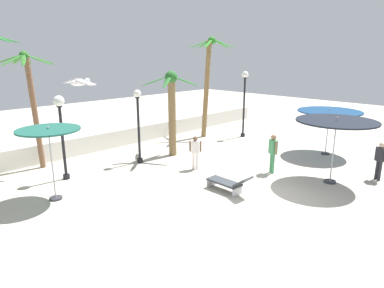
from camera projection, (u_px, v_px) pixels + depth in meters
The scene contains 16 objects.
ground_plane at pixel (257, 197), 12.42m from camera, with size 56.00×56.00×0.00m, color beige.
boundary_wall at pixel (112, 139), 18.88m from camera, with size 25.20×0.30×0.96m, color silver.
patio_umbrella_0 at pixel (330, 112), 17.20m from camera, with size 3.17×3.17×2.44m.
patio_umbrella_1 at pixel (336, 123), 13.22m from camera, with size 3.11×3.11×2.74m.
patio_umbrella_2 at pixel (49, 134), 11.65m from camera, with size 2.15×2.15×2.71m.
palm_tree_0 at pixel (208, 77), 20.84m from camera, with size 2.84×2.82×6.14m.
palm_tree_1 at pixel (31, 94), 14.77m from camera, with size 2.47×2.51×5.25m.
palm_tree_2 at pixel (172, 104), 16.96m from camera, with size 2.88×2.81×4.31m.
lamp_post_0 at pixel (138, 119), 15.90m from camera, with size 0.36×0.36×3.52m.
lamp_post_2 at pixel (244, 95), 20.88m from camera, with size 0.40×0.40×4.10m.
lamp_post_3 at pixel (61, 122), 13.65m from camera, with size 0.44×0.44×3.52m.
lounge_chair_0 at pixel (229, 183), 12.79m from camera, with size 0.59×1.89×0.84m.
guest_0 at pixel (195, 150), 15.25m from camera, with size 0.42×0.44×1.54m.
guest_1 at pixel (273, 150), 14.72m from camera, with size 0.38×0.51×1.75m.
guest_2 at pixel (380, 157), 13.91m from camera, with size 0.38×0.50×1.63m.
seagull_1 at pixel (80, 82), 6.27m from camera, with size 0.38×1.13×0.14m.
Camera 1 is at (-9.85, -6.39, 5.12)m, focal length 31.58 mm.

